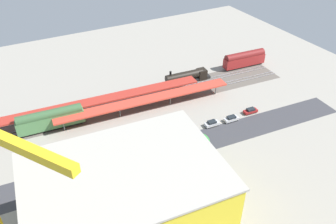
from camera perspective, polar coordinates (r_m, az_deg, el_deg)
The scene contains 21 objects.
ground_plane at distance 91.94m, azimuth -1.16°, elevation -5.01°, with size 174.09×174.09×0.00m, color gray.
rail_bed at distance 108.49m, azimuth -6.54°, elevation 1.68°, with size 108.81×13.04×0.01m, color #5B544C.
street_asphalt at distance 89.15m, azimuth 0.06°, elevation -6.51°, with size 108.81×9.00×0.01m, color #38383D.
track_rails at distance 108.39m, azimuth -6.55°, elevation 1.76°, with size 108.50×14.90×0.12m.
platform_canopy_near at distance 101.96m, azimuth -3.80°, elevation 2.06°, with size 54.52×8.34×4.11m.
platform_canopy_far at distance 103.34m, azimuth -13.03°, elevation 1.59°, with size 69.98×9.58×4.04m.
locomotive at distance 118.31m, azimuth 3.40°, elevation 5.96°, with size 16.63×4.19×5.36m.
passenger_coach at distance 130.86m, azimuth 12.70°, elevation 8.69°, with size 16.75×4.33×5.95m.
freight_coach_far at distance 100.10m, azimuth -19.13°, elevation -1.13°, with size 18.54×4.22×6.18m.
parked_car_0 at distance 105.32m, azimuth 13.68°, elevation 0.17°, with size 4.44×2.08×1.60m.
parked_car_1 at distance 100.71m, azimuth 10.58°, elevation -1.14°, with size 4.51×2.02×1.62m.
parked_car_2 at distance 97.88m, azimuth 7.38°, elevation -1.96°, with size 4.32×2.11×1.65m.
parked_car_3 at distance 93.87m, azimuth 3.46°, elevation -3.52°, with size 4.57×2.29×1.65m.
parked_car_4 at distance 91.14m, azimuth -0.51°, elevation -4.80°, with size 4.71×2.26×1.69m.
construction_building at distance 62.89m, azimuth -6.75°, elevation -16.45°, with size 31.55×22.30×20.04m, color yellow.
construction_roof_slab at distance 55.34m, azimuth -7.47°, elevation -9.79°, with size 32.15×22.90×0.40m, color #ADA89E.
box_truck_0 at distance 79.68m, azimuth -17.03°, elevation -13.06°, with size 9.05×3.11×3.47m.
street_tree_0 at distance 85.23m, azimuth 5.47°, elevation -5.19°, with size 4.82×4.82×6.73m.
street_tree_1 at distance 81.18m, azimuth -0.72°, elevation -6.07°, with size 6.02×6.02×8.75m.
street_tree_2 at distance 76.85m, azimuth -12.15°, elevation -10.24°, with size 4.40×4.40×7.64m.
traffic_light at distance 84.74m, azimuth -12.05°, elevation -5.74°, with size 0.50×0.36×7.40m.
Camera 1 is at (31.64, 63.21, 58.79)m, focal length 36.32 mm.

